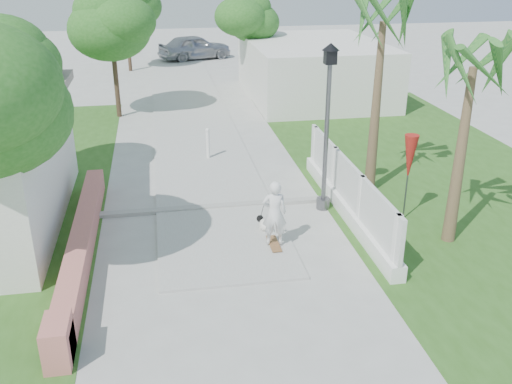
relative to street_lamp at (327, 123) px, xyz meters
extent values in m
plane|color=#B7B7B2|center=(-2.90, -5.50, -2.43)|extent=(90.00, 90.00, 0.00)
cube|color=#B7B7B2|center=(-2.90, 14.50, -2.40)|extent=(3.20, 36.00, 0.06)
cube|color=#999993|center=(-2.90, 0.50, -2.38)|extent=(6.50, 0.25, 0.10)
cube|color=#2E591C|center=(4.10, 2.50, -2.42)|extent=(8.00, 20.00, 0.01)
cube|color=#C17163|center=(-6.20, -1.50, -2.13)|extent=(0.45, 8.00, 0.60)
cube|color=#C17163|center=(-6.20, -5.30, -2.03)|extent=(0.45, 0.80, 0.80)
cube|color=white|center=(0.50, -0.50, -2.23)|extent=(0.35, 7.00, 0.40)
cube|color=white|center=(0.50, -0.50, -1.48)|extent=(0.10, 7.00, 1.10)
cube|color=white|center=(0.50, -3.70, -1.68)|extent=(0.14, 0.14, 1.50)
cube|color=white|center=(0.50, -1.50, -1.68)|extent=(0.14, 0.14, 1.50)
cube|color=white|center=(0.50, 0.70, -1.68)|extent=(0.14, 0.14, 1.50)
cube|color=white|center=(0.50, 2.70, -1.68)|extent=(0.14, 0.14, 1.50)
cube|color=silver|center=(3.10, 12.50, -1.13)|extent=(6.00, 8.00, 2.60)
cylinder|color=#59595E|center=(0.00, 0.00, -2.28)|extent=(0.36, 0.36, 0.30)
cylinder|color=#59595E|center=(0.00, 0.00, -0.43)|extent=(0.12, 0.12, 4.00)
cube|color=black|center=(0.00, 0.00, 1.67)|extent=(0.28, 0.28, 0.35)
cone|color=black|center=(0.00, 0.00, 1.92)|extent=(0.44, 0.44, 0.18)
cylinder|color=white|center=(-2.70, 4.50, -1.93)|extent=(0.12, 0.12, 1.00)
sphere|color=white|center=(-2.70, 4.50, -1.41)|extent=(0.14, 0.14, 0.14)
cylinder|color=#59595E|center=(1.90, -1.00, -1.43)|extent=(0.04, 0.04, 2.00)
cone|color=#A82518|center=(1.90, -1.00, -0.73)|extent=(0.36, 0.36, 1.20)
cylinder|color=#4C3826|center=(-7.40, -2.50, -0.50)|extent=(0.20, 0.20, 3.85)
cylinder|color=#4C3826|center=(-8.40, 3.00, -0.68)|extent=(0.20, 0.20, 3.50)
ellipsoid|color=#205B1A|center=(-8.40, 3.00, 0.82)|extent=(3.20, 3.20, 2.40)
ellipsoid|color=#205B1A|center=(-8.20, 2.80, 1.17)|extent=(2.72, 2.72, 2.05)
cylinder|color=#4C3826|center=(-5.90, 10.50, -0.50)|extent=(0.20, 0.20, 3.85)
ellipsoid|color=#205B1A|center=(-5.90, 10.50, 1.15)|extent=(3.40, 3.40, 2.55)
ellipsoid|color=#205B1A|center=(-5.70, 10.30, 1.50)|extent=(2.89, 2.89, 2.18)
ellipsoid|color=#205B1A|center=(-6.10, 10.70, 1.85)|extent=(2.55, 2.55, 1.90)
cylinder|color=#4C3826|center=(0.30, 14.50, -0.68)|extent=(0.20, 0.20, 3.50)
ellipsoid|color=#205B1A|center=(0.30, 14.50, 0.82)|extent=(3.00, 3.00, 2.25)
ellipsoid|color=#205B1A|center=(0.50, 14.30, 1.17)|extent=(2.55, 2.55, 1.92)
ellipsoid|color=#205B1A|center=(0.10, 14.70, 1.52)|extent=(2.25, 2.25, 1.68)
cylinder|color=#4C3826|center=(-5.70, 20.50, -0.50)|extent=(0.20, 0.20, 3.85)
ellipsoid|color=#205B1A|center=(-5.70, 20.50, 1.15)|extent=(3.20, 3.20, 2.40)
ellipsoid|color=#205B1A|center=(-5.50, 20.30, 1.50)|extent=(2.72, 2.72, 2.05)
cone|color=brown|center=(1.70, 1.00, -0.03)|extent=(0.32, 0.32, 4.80)
cone|color=brown|center=(2.50, -2.30, -0.33)|extent=(0.32, 0.32, 4.20)
cube|color=brown|center=(-1.76, -1.92, -2.34)|extent=(0.36, 0.85, 0.02)
imported|color=silver|center=(-1.76, -1.92, -1.53)|extent=(0.63, 0.46, 1.59)
cylinder|color=gray|center=(-1.83, -2.21, -2.39)|extent=(0.03, 0.06, 0.06)
cylinder|color=gray|center=(-1.69, -2.21, -2.39)|extent=(0.03, 0.06, 0.06)
cylinder|color=gray|center=(-1.83, -1.62, -2.39)|extent=(0.03, 0.06, 0.06)
cylinder|color=gray|center=(-1.69, -1.62, -2.39)|extent=(0.03, 0.06, 0.06)
ellipsoid|color=white|center=(-1.83, -1.13, -2.22)|extent=(0.43, 0.51, 0.28)
sphere|color=black|center=(-1.92, -0.94, -2.13)|extent=(0.18, 0.18, 0.18)
sphere|color=white|center=(-1.95, -0.87, -2.15)|extent=(0.08, 0.08, 0.08)
cone|color=black|center=(-1.96, -0.96, -2.05)|extent=(0.05, 0.05, 0.06)
cone|color=black|center=(-1.88, -0.93, -2.05)|extent=(0.05, 0.05, 0.06)
cylinder|color=white|center=(-1.93, -1.07, -2.36)|extent=(0.04, 0.04, 0.13)
cylinder|color=white|center=(-1.82, -1.01, -2.36)|extent=(0.04, 0.04, 0.13)
cylinder|color=white|center=(-1.85, -1.26, -2.36)|extent=(0.04, 0.04, 0.13)
cylinder|color=white|center=(-1.73, -1.20, -2.36)|extent=(0.04, 0.04, 0.13)
cylinder|color=white|center=(-1.74, -1.33, -2.14)|extent=(0.07, 0.11, 0.11)
imported|color=#AEB0B6|center=(-1.70, 23.58, -1.64)|extent=(4.96, 3.38, 1.57)
camera|label=1|loc=(-4.25, -13.65, 4.11)|focal=40.00mm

